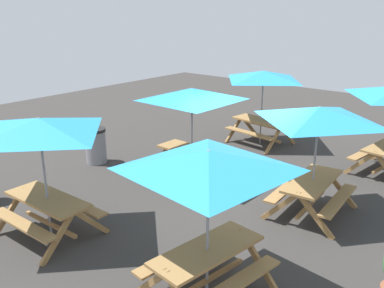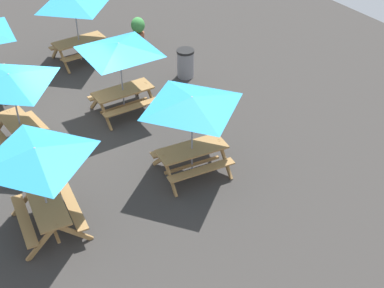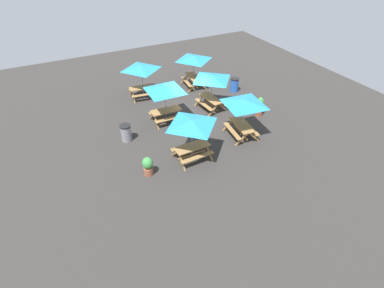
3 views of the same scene
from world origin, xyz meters
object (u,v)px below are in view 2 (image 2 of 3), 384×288
at_px(picnic_table_3, 37,160).
at_px(potted_plant_1, 138,29).
at_px(picnic_table_1, 119,53).
at_px(picnic_table_5, 11,84).
at_px(picnic_table_2, 74,7).
at_px(trash_bin_gray, 185,63).
at_px(picnic_table_0, 192,108).

distance_m(picnic_table_3, potted_plant_1, 9.95).
height_order(picnic_table_1, potted_plant_1, picnic_table_1).
xyz_separation_m(picnic_table_3, picnic_table_5, (3.40, -0.52, 0.00)).
xyz_separation_m(picnic_table_3, potted_plant_1, (7.52, -6.35, -1.45)).
distance_m(picnic_table_1, potted_plant_1, 5.05).
distance_m(picnic_table_3, picnic_table_5, 3.44).
bearing_deg(potted_plant_1, picnic_table_3, 139.84).
height_order(picnic_table_2, potted_plant_1, picnic_table_2).
height_order(picnic_table_2, trash_bin_gray, picnic_table_2).
bearing_deg(picnic_table_5, picnic_table_2, -45.76).
bearing_deg(picnic_table_5, picnic_table_3, 166.23).
bearing_deg(picnic_table_0, picnic_table_3, 6.00).
relative_size(picnic_table_3, potted_plant_1, 2.35).
height_order(picnic_table_1, picnic_table_5, same).
relative_size(picnic_table_1, potted_plant_1, 2.84).
relative_size(picnic_table_3, trash_bin_gray, 2.38).
height_order(picnic_table_0, picnic_table_2, same).
relative_size(picnic_table_0, trash_bin_gray, 2.38).
distance_m(picnic_table_0, trash_bin_gray, 5.33).
bearing_deg(trash_bin_gray, picnic_table_1, 107.14).
bearing_deg(potted_plant_1, picnic_table_5, 125.25).
bearing_deg(picnic_table_3, trash_bin_gray, -49.27).
height_order(picnic_table_2, picnic_table_5, same).
distance_m(picnic_table_0, picnic_table_5, 4.81).
xyz_separation_m(picnic_table_1, picnic_table_5, (-0.09, 3.16, 0.00)).
relative_size(trash_bin_gray, potted_plant_1, 0.99).
height_order(picnic_table_1, picnic_table_2, same).
xyz_separation_m(picnic_table_5, trash_bin_gray, (0.94, -5.91, -1.49)).
relative_size(picnic_table_1, picnic_table_5, 1.21).
height_order(trash_bin_gray, potted_plant_1, potted_plant_1).
xyz_separation_m(picnic_table_0, trash_bin_gray, (4.41, -2.59, -1.49)).
xyz_separation_m(picnic_table_2, potted_plant_1, (0.13, -2.41, -1.45)).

